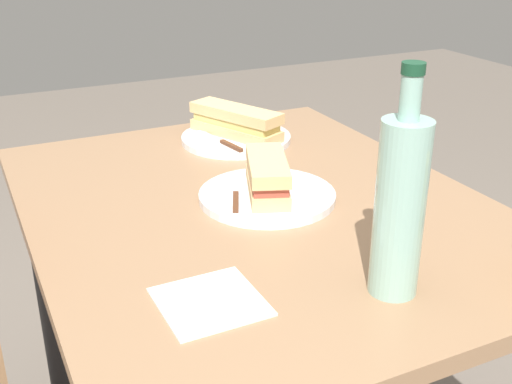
# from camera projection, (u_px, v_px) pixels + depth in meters

# --- Properties ---
(dining_table) EXTENTS (1.04, 0.82, 0.75)m
(dining_table) POSITION_uv_depth(u_px,v_px,m) (256.00, 258.00, 1.26)
(dining_table) COLOR #997251
(dining_table) RESTS_ON ground
(plate_near) EXTENTS (0.26, 0.26, 0.01)m
(plate_near) POSITION_uv_depth(u_px,v_px,m) (267.00, 195.00, 1.22)
(plate_near) COLOR white
(plate_near) RESTS_ON dining_table
(baguette_sandwich_near) EXTENTS (0.20, 0.13, 0.07)m
(baguette_sandwich_near) POSITION_uv_depth(u_px,v_px,m) (267.00, 175.00, 1.20)
(baguette_sandwich_near) COLOR #DBB77A
(baguette_sandwich_near) RESTS_ON plate_near
(knife_near) EXTENTS (0.17, 0.08, 0.01)m
(knife_near) POSITION_uv_depth(u_px,v_px,m) (236.00, 194.00, 1.20)
(knife_near) COLOR silver
(knife_near) RESTS_ON plate_near
(plate_far) EXTENTS (0.26, 0.26, 0.01)m
(plate_far) POSITION_uv_depth(u_px,v_px,m) (236.00, 138.00, 1.53)
(plate_far) COLOR white
(plate_far) RESTS_ON dining_table
(baguette_sandwich_far) EXTENTS (0.24, 0.16, 0.07)m
(baguette_sandwich_far) POSITION_uv_depth(u_px,v_px,m) (236.00, 122.00, 1.51)
(baguette_sandwich_far) COLOR #DBB77A
(baguette_sandwich_far) RESTS_ON plate_far
(knife_far) EXTENTS (0.18, 0.04, 0.01)m
(knife_far) POSITION_uv_depth(u_px,v_px,m) (222.00, 142.00, 1.47)
(knife_far) COLOR silver
(knife_far) RESTS_ON plate_far
(water_bottle) EXTENTS (0.07, 0.07, 0.33)m
(water_bottle) POSITION_uv_depth(u_px,v_px,m) (400.00, 205.00, 0.87)
(water_bottle) COLOR #99C6B7
(water_bottle) RESTS_ON dining_table
(paper_napkin) EXTENTS (0.14, 0.14, 0.00)m
(paper_napkin) POSITION_uv_depth(u_px,v_px,m) (210.00, 302.00, 0.89)
(paper_napkin) COLOR white
(paper_napkin) RESTS_ON dining_table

